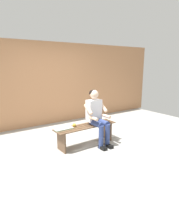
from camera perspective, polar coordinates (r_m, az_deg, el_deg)
name	(u,v)px	position (r m, az deg, el deg)	size (l,w,h in m)	color
ground_plane	(71,178)	(3.53, -5.40, -18.15)	(10.00, 7.00, 0.04)	#9E9E99
brick_wall	(30,85)	(6.14, -16.52, 7.45)	(9.50, 0.24, 2.48)	#B27A51
bench_near	(86,131)	(4.61, -1.07, -5.31)	(1.52, 0.42, 0.46)	brown
person_seated	(97,115)	(4.56, 2.14, -0.86)	(0.50, 0.69, 1.26)	silver
apple	(74,125)	(4.50, -4.39, -3.72)	(0.08, 0.08, 0.08)	gold
book_open	(64,129)	(4.35, -7.33, -4.80)	(0.42, 0.17, 0.02)	white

